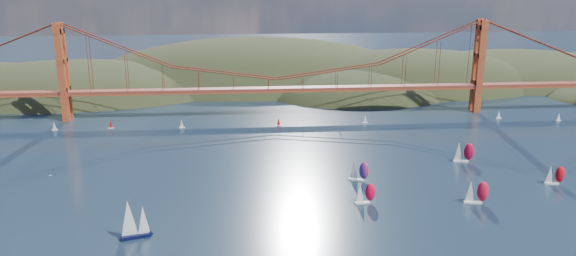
{
  "coord_description": "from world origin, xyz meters",
  "views": [
    {
      "loc": [
        -20.3,
        -139.61,
        84.22
      ],
      "look_at": [
        -1.09,
        90.0,
        18.01
      ],
      "focal_mm": 35.0,
      "sensor_mm": 36.0,
      "label": 1
    }
  ],
  "objects_px": {
    "sloop_navy": "(133,220)",
    "racer_2": "(555,175)",
    "racer_0": "(365,193)",
    "racer_rwb": "(359,170)",
    "racer_1": "(476,192)",
    "racer_3": "(463,152)"
  },
  "relations": [
    {
      "from": "sloop_navy",
      "to": "racer_2",
      "type": "relative_size",
      "value": 1.69
    },
    {
      "from": "racer_0",
      "to": "racer_rwb",
      "type": "height_order",
      "value": "racer_rwb"
    },
    {
      "from": "racer_1",
      "to": "racer_3",
      "type": "relative_size",
      "value": 0.98
    },
    {
      "from": "racer_2",
      "to": "racer_rwb",
      "type": "height_order",
      "value": "racer_rwb"
    },
    {
      "from": "racer_0",
      "to": "racer_rwb",
      "type": "relative_size",
      "value": 0.95
    },
    {
      "from": "sloop_navy",
      "to": "racer_1",
      "type": "height_order",
      "value": "sloop_navy"
    },
    {
      "from": "racer_2",
      "to": "racer_rwb",
      "type": "bearing_deg",
      "value": -179.87
    },
    {
      "from": "racer_2",
      "to": "racer_rwb",
      "type": "distance_m",
      "value": 78.33
    },
    {
      "from": "racer_0",
      "to": "racer_1",
      "type": "distance_m",
      "value": 41.01
    },
    {
      "from": "racer_1",
      "to": "racer_3",
      "type": "height_order",
      "value": "racer_3"
    },
    {
      "from": "racer_1",
      "to": "racer_2",
      "type": "height_order",
      "value": "racer_1"
    },
    {
      "from": "racer_0",
      "to": "racer_3",
      "type": "relative_size",
      "value": 0.87
    },
    {
      "from": "sloop_navy",
      "to": "racer_2",
      "type": "xyz_separation_m",
      "value": [
        160.07,
        33.33,
        -2.36
      ]
    },
    {
      "from": "racer_1",
      "to": "racer_2",
      "type": "distance_m",
      "value": 42.26
    },
    {
      "from": "sloop_navy",
      "to": "racer_2",
      "type": "bearing_deg",
      "value": -4.19
    },
    {
      "from": "racer_1",
      "to": "racer_3",
      "type": "xyz_separation_m",
      "value": [
        12.88,
        44.95,
        0.1
      ]
    },
    {
      "from": "racer_0",
      "to": "racer_rwb",
      "type": "xyz_separation_m",
      "value": [
        2.44,
        23.01,
        0.24
      ]
    },
    {
      "from": "racer_1",
      "to": "racer_2",
      "type": "bearing_deg",
      "value": 31.04
    },
    {
      "from": "sloop_navy",
      "to": "racer_rwb",
      "type": "relative_size",
      "value": 1.57
    },
    {
      "from": "racer_0",
      "to": "racer_3",
      "type": "bearing_deg",
      "value": 31.24
    },
    {
      "from": "racer_2",
      "to": "racer_3",
      "type": "height_order",
      "value": "racer_3"
    },
    {
      "from": "racer_rwb",
      "to": "racer_2",
      "type": "bearing_deg",
      "value": 13.44
    }
  ]
}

